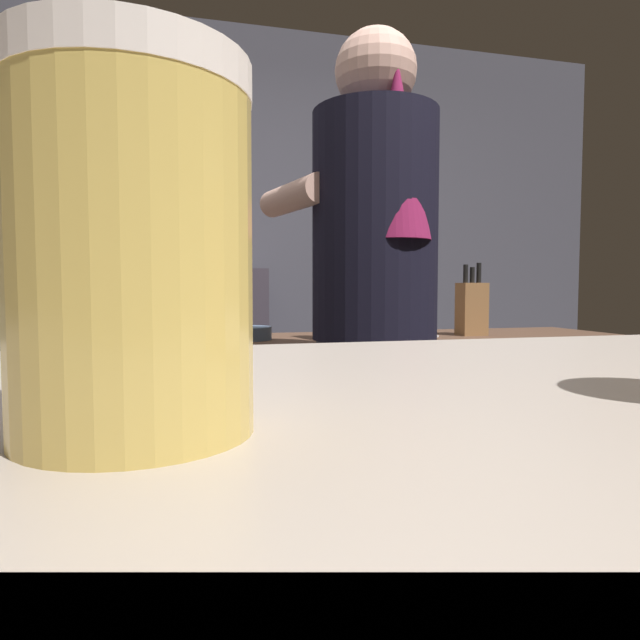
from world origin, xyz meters
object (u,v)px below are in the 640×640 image
at_px(bartender, 375,307).
at_px(mixing_bowl, 248,333).
at_px(chefs_knife, 409,337).
at_px(knife_block, 472,308).
at_px(bottle_hot_sauce, 196,251).
at_px(pint_glass_near, 133,252).
at_px(bottle_olive_oil, 149,252).

relative_size(bartender, mixing_bowl, 10.65).
relative_size(mixing_bowl, chefs_knife, 0.69).
bearing_deg(knife_block, bottle_hot_sauce, 128.26).
bearing_deg(pint_glass_near, mixing_bowl, 82.05).
distance_m(pint_glass_near, bottle_hot_sauce, 2.92).
distance_m(knife_block, bottle_olive_oil, 1.80).
bearing_deg(bottle_hot_sauce, chefs_knife, -61.48).
bearing_deg(bottle_hot_sauce, mixing_bowl, -83.33).
height_order(bartender, knife_block, bartender).
bearing_deg(mixing_bowl, knife_block, -2.03).
distance_m(bartender, knife_block, 0.72).
distance_m(bartender, bottle_hot_sauce, 1.79).
xyz_separation_m(bartender, bottle_hot_sauce, (-0.44, 1.72, 0.26)).
distance_m(chefs_knife, bottle_hot_sauce, 1.55).
height_order(bartender, mixing_bowl, bartender).
relative_size(chefs_knife, pint_glass_near, 1.84).
xyz_separation_m(bartender, chefs_knife, (0.28, 0.41, -0.12)).
xyz_separation_m(knife_block, bottle_hot_sauce, (-0.99, 1.26, 0.28)).
bearing_deg(bottle_olive_oil, mixing_bowl, -72.48).
bearing_deg(pint_glass_near, bottle_hot_sauce, 88.21).
xyz_separation_m(pint_glass_near, bottle_olive_oil, (-0.16, 2.93, 0.18)).
bearing_deg(pint_glass_near, bottle_olive_oil, 93.10).
relative_size(mixing_bowl, bottle_olive_oil, 0.75).
height_order(chefs_knife, pint_glass_near, pint_glass_near).
xyz_separation_m(bottle_hot_sauce, bottle_olive_oil, (-0.25, 0.01, -0.01)).
bearing_deg(chefs_knife, bottle_olive_oil, 114.42).
bearing_deg(bottle_hot_sauce, pint_glass_near, -91.79).
relative_size(chefs_knife, bottle_hot_sauce, 0.95).
distance_m(mixing_bowl, chefs_knife, 0.58).
bearing_deg(bartender, pint_glass_near, 142.99).
distance_m(knife_block, bottle_hot_sauce, 1.63).
bearing_deg(chefs_knife, mixing_bowl, 160.03).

